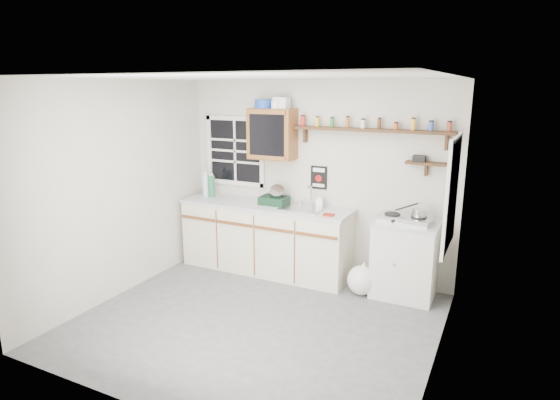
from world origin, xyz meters
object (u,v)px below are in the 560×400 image
at_px(right_cabinet, 405,259).
at_px(dish_rack, 275,198).
at_px(hotplate, 405,219).
at_px(upper_cabinet, 272,134).
at_px(spice_shelf, 371,129).
at_px(main_cabinet, 265,238).

distance_m(right_cabinet, dish_rack, 1.80).
bearing_deg(hotplate, dish_rack, -174.90).
xyz_separation_m(upper_cabinet, dish_rack, (0.09, -0.09, -0.82)).
relative_size(right_cabinet, upper_cabinet, 1.40).
relative_size(upper_cabinet, dish_rack, 1.82).
relative_size(right_cabinet, spice_shelf, 0.48).
xyz_separation_m(right_cabinet, upper_cabinet, (-1.80, 0.12, 1.37)).
bearing_deg(main_cabinet, spice_shelf, 9.21).
bearing_deg(hotplate, main_cabinet, -173.09).
relative_size(spice_shelf, dish_rack, 5.34).
distance_m(main_cabinet, right_cabinet, 1.84).
relative_size(upper_cabinet, hotplate, 1.03).
bearing_deg(spice_shelf, dish_rack, -172.40).
bearing_deg(right_cabinet, hotplate, -136.71).
relative_size(upper_cabinet, spice_shelf, 0.34).
bearing_deg(upper_cabinet, main_cabinet, -103.68).
height_order(upper_cabinet, spice_shelf, upper_cabinet).
relative_size(right_cabinet, dish_rack, 2.55).
distance_m(dish_rack, hotplate, 1.69).
bearing_deg(right_cabinet, main_cabinet, -179.21).
height_order(right_cabinet, spice_shelf, spice_shelf).
xyz_separation_m(dish_rack, hotplate, (1.69, -0.05, -0.06)).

